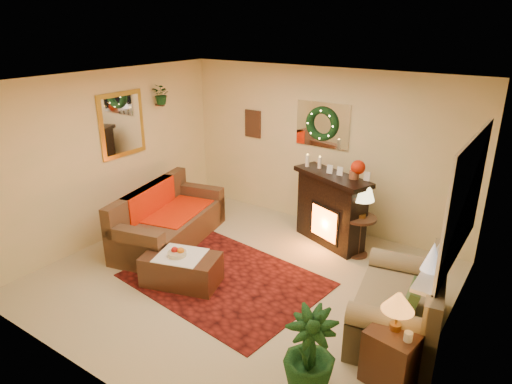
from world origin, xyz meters
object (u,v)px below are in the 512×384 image
Objects in this scene: fireplace at (331,210)px; coffee_table at (181,269)px; loveseat at (399,298)px; sofa at (170,217)px; side_table_round at (359,235)px; end_table_square at (392,356)px.

coffee_table is at bearing -95.00° from fireplace.
fireplace is at bearing 125.17° from loveseat.
loveseat is (1.57, -1.54, -0.13)m from fireplace.
sofa is at bearing 123.14° from coffee_table.
fireplace is (2.05, 1.38, 0.12)m from sofa.
loveseat is at bearing -15.18° from sofa.
coffee_table is at bearing -128.31° from side_table_round.
side_table_round is at bearing 119.89° from end_table_square.
side_table_round is at bearing 34.30° from coffee_table.
loveseat is (3.62, -0.16, -0.01)m from sofa.
side_table_round reaches higher than coffee_table.
coffee_table is (-2.65, -0.64, -0.21)m from loveseat.
loveseat is 1.74m from side_table_round.
sofa is 3.62m from loveseat.
sofa reaches higher than coffee_table.
side_table_round is 0.63× the size of coffee_table.
side_table_round is (-1.04, 1.40, -0.10)m from loveseat.
fireplace is at bearing 127.52° from end_table_square.
sofa reaches higher than side_table_round.
loveseat is at bearing 104.69° from end_table_square.
end_table_square is (3.82, -0.92, -0.16)m from sofa.
fireplace is 2.06× the size of end_table_square.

